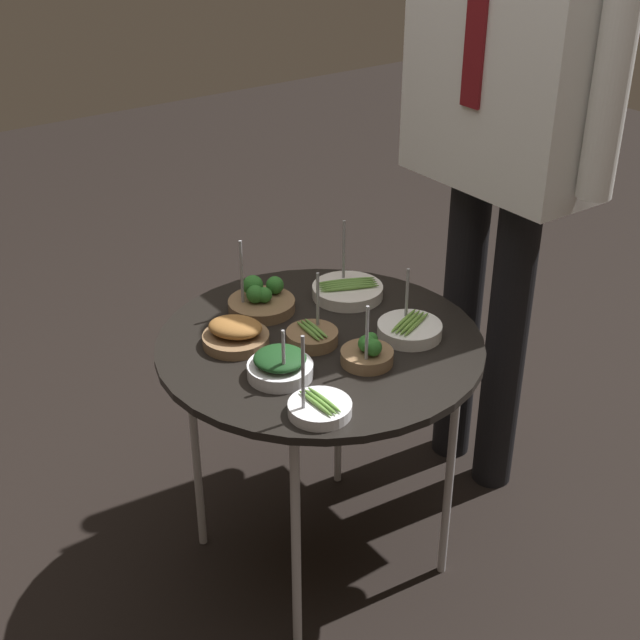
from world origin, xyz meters
name	(u,v)px	position (x,y,z in m)	size (l,w,h in m)	color
ground_plane	(320,555)	(0.00, 0.00, 0.00)	(8.00, 8.00, 0.00)	black
serving_cart	(320,356)	(0.00, 0.00, 0.59)	(0.71, 0.71, 0.63)	black
bowl_asparagus_mid_left	(347,290)	(-0.13, 0.17, 0.64)	(0.17, 0.17, 0.18)	silver
bowl_roast_center	(236,334)	(-0.09, -0.16, 0.65)	(0.15, 0.14, 0.06)	brown
bowl_spinach_front_right	(280,366)	(0.07, -0.15, 0.65)	(0.13, 0.13, 0.13)	silver
bowl_broccoli_front_left	(368,353)	(0.13, 0.03, 0.65)	(0.11, 0.11, 0.15)	brown
bowl_asparagus_back_left	(312,336)	(0.00, -0.02, 0.64)	(0.11, 0.11, 0.15)	brown
bowl_asparagus_near_rim	(410,329)	(0.10, 0.17, 0.64)	(0.14, 0.14, 0.14)	white
bowl_broccoli_back_right	(261,300)	(-0.19, -0.03, 0.65)	(0.15, 0.15, 0.18)	brown
bowl_asparagus_far_rim	(319,407)	(0.22, -0.16, 0.64)	(0.12, 0.12, 0.18)	silver
waiter_figure	(508,84)	(-0.06, 0.57, 1.09)	(0.63, 0.24, 1.71)	black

